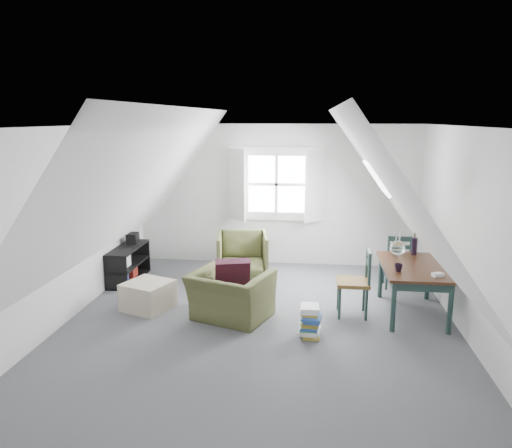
# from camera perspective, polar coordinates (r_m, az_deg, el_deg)

# --- Properties ---
(floor) EXTENTS (5.50, 5.50, 0.00)m
(floor) POSITION_cam_1_polar(r_m,az_deg,el_deg) (6.59, 0.45, -11.17)
(floor) COLOR #4C4C51
(floor) RESTS_ON ground
(ceiling) EXTENTS (5.50, 5.50, 0.00)m
(ceiling) POSITION_cam_1_polar(r_m,az_deg,el_deg) (6.06, 0.49, 11.10)
(ceiling) COLOR white
(ceiling) RESTS_ON wall_back
(wall_back) EXTENTS (5.00, 0.00, 5.00)m
(wall_back) POSITION_cam_1_polar(r_m,az_deg,el_deg) (8.90, 2.36, 3.31)
(wall_back) COLOR silver
(wall_back) RESTS_ON ground
(wall_front) EXTENTS (5.00, 0.00, 5.00)m
(wall_front) POSITION_cam_1_polar(r_m,az_deg,el_deg) (3.60, -4.26, -9.98)
(wall_front) COLOR silver
(wall_front) RESTS_ON ground
(wall_left) EXTENTS (0.00, 5.50, 5.50)m
(wall_left) POSITION_cam_1_polar(r_m,az_deg,el_deg) (6.93, -20.55, 0.04)
(wall_left) COLOR silver
(wall_left) RESTS_ON ground
(wall_right) EXTENTS (0.00, 5.50, 5.50)m
(wall_right) POSITION_cam_1_polar(r_m,az_deg,el_deg) (6.45, 23.15, -1.02)
(wall_right) COLOR silver
(wall_right) RESTS_ON ground
(slope_left) EXTENTS (3.19, 5.50, 4.48)m
(slope_left) POSITION_cam_1_polar(r_m,az_deg,el_deg) (6.47, -13.35, 4.39)
(slope_left) COLOR white
(slope_left) RESTS_ON wall_left
(slope_right) EXTENTS (3.19, 5.50, 4.48)m
(slope_right) POSITION_cam_1_polar(r_m,az_deg,el_deg) (6.15, 15.03, 3.93)
(slope_right) COLOR white
(slope_right) RESTS_ON wall_right
(dormer_window) EXTENTS (1.71, 0.35, 1.30)m
(dormer_window) POSITION_cam_1_polar(r_m,az_deg,el_deg) (8.80, 2.33, 4.52)
(dormer_window) COLOR white
(dormer_window) RESTS_ON wall_back
(skylight) EXTENTS (0.35, 0.75, 0.47)m
(skylight) POSITION_cam_1_polar(r_m,az_deg,el_deg) (7.43, 13.59, 5.10)
(skylight) COLOR white
(skylight) RESTS_ON slope_right
(armchair_near) EXTENTS (1.21, 1.13, 0.63)m
(armchair_near) POSITION_cam_1_polar(r_m,az_deg,el_deg) (6.73, -2.87, -10.69)
(armchair_near) COLOR #454828
(armchair_near) RESTS_ON floor
(armchair_far) EXTENTS (0.93, 0.95, 0.76)m
(armchair_far) POSITION_cam_1_polar(r_m,az_deg,el_deg) (8.34, -1.55, -6.13)
(armchair_far) COLOR #454828
(armchair_far) RESTS_ON floor
(throw_pillow) EXTENTS (0.51, 0.37, 0.48)m
(throw_pillow) POSITION_cam_1_polar(r_m,az_deg,el_deg) (6.68, -2.71, -5.88)
(throw_pillow) COLOR #390F20
(throw_pillow) RESTS_ON armchair_near
(ottoman) EXTENTS (0.74, 0.74, 0.38)m
(ottoman) POSITION_cam_1_polar(r_m,az_deg,el_deg) (7.13, -12.24, -7.98)
(ottoman) COLOR tan
(ottoman) RESTS_ON floor
(dining_table) EXTENTS (0.82, 1.37, 0.68)m
(dining_table) POSITION_cam_1_polar(r_m,az_deg,el_deg) (6.98, 17.55, -5.23)
(dining_table) COLOR #321B10
(dining_table) RESTS_ON floor
(demijohn) EXTENTS (0.22, 0.22, 0.31)m
(demijohn) POSITION_cam_1_polar(r_m,az_deg,el_deg) (7.32, 15.86, -2.58)
(demijohn) COLOR silver
(demijohn) RESTS_ON dining_table
(vase_twigs) EXTENTS (0.08, 0.09, 0.61)m
(vase_twigs) POSITION_cam_1_polar(r_m,az_deg,el_deg) (7.46, 17.64, -2.34)
(vase_twigs) COLOR black
(vase_twigs) RESTS_ON dining_table
(cup) EXTENTS (0.11, 0.11, 0.10)m
(cup) POSITION_cam_1_polar(r_m,az_deg,el_deg) (6.63, 15.95, -5.23)
(cup) COLOR black
(cup) RESTS_ON dining_table
(paper_box) EXTENTS (0.15, 0.12, 0.04)m
(paper_box) POSITION_cam_1_polar(r_m,az_deg,el_deg) (6.57, 20.06, -5.46)
(paper_box) COLOR white
(paper_box) RESTS_ON dining_table
(dining_chair_far) EXTENTS (0.40, 0.40, 0.86)m
(dining_chair_far) POSITION_cam_1_polar(r_m,az_deg,el_deg) (8.03, 15.83, -3.95)
(dining_chair_far) COLOR brown
(dining_chair_far) RESTS_ON floor
(dining_chair_near) EXTENTS (0.43, 0.43, 0.91)m
(dining_chair_near) POSITION_cam_1_polar(r_m,az_deg,el_deg) (6.79, 11.31, -6.44)
(dining_chair_near) COLOR brown
(dining_chair_near) RESTS_ON floor
(media_shelf) EXTENTS (0.36, 1.09, 0.56)m
(media_shelf) POSITION_cam_1_polar(r_m,az_deg,el_deg) (8.37, -14.47, -4.65)
(media_shelf) COLOR black
(media_shelf) RESTS_ON floor
(electronics_box) EXTENTS (0.18, 0.24, 0.19)m
(electronics_box) POSITION_cam_1_polar(r_m,az_deg,el_deg) (8.53, -13.92, -1.63)
(electronics_box) COLOR black
(electronics_box) RESTS_ON media_shelf
(magazine_stack) EXTENTS (0.28, 0.34, 0.38)m
(magazine_stack) POSITION_cam_1_polar(r_m,az_deg,el_deg) (6.17, 6.23, -10.99)
(magazine_stack) COLOR #B29933
(magazine_stack) RESTS_ON floor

